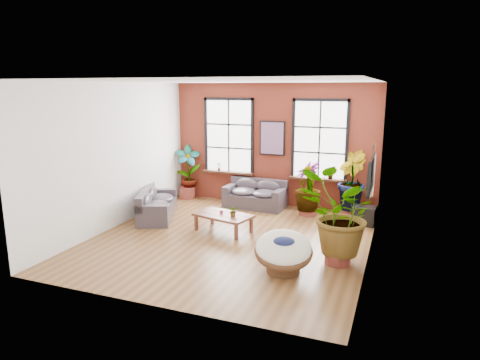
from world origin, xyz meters
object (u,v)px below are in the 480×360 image
object	(u,v)px
coffee_table	(223,216)
papasan_chair	(283,251)
sofa_back	(256,195)
sofa_left	(155,205)

from	to	relation	value
coffee_table	papasan_chair	size ratio (longest dim) A/B	1.08
coffee_table	sofa_back	bearing A→B (deg)	103.70
coffee_table	papasan_chair	bearing A→B (deg)	-27.34
sofa_back	coffee_table	distance (m)	2.32
sofa_back	papasan_chair	size ratio (longest dim) A/B	1.29
sofa_left	coffee_table	size ratio (longest dim) A/B	1.39
sofa_left	coffee_table	xyz separation A→B (m)	(2.12, -0.41, 0.04)
sofa_left	papasan_chair	world-z (taller)	papasan_chair
sofa_left	coffee_table	distance (m)	2.16
sofa_back	papasan_chair	xyz separation A→B (m)	(1.92, -4.03, 0.06)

